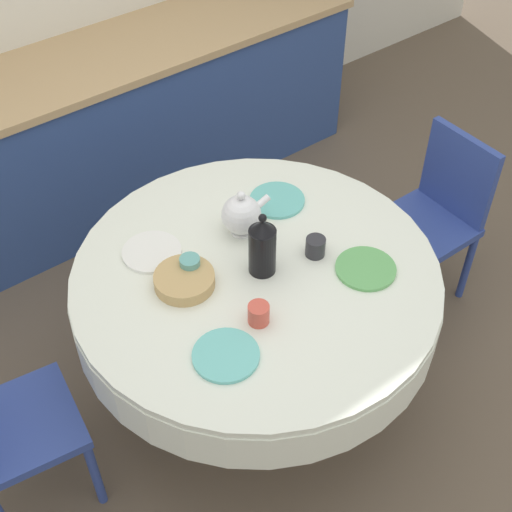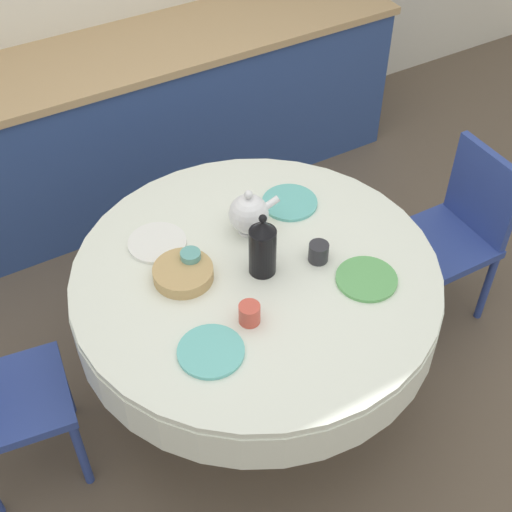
# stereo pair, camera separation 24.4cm
# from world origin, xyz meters

# --- Properties ---
(ground_plane) EXTENTS (12.00, 12.00, 0.00)m
(ground_plane) POSITION_xyz_m (0.00, 0.00, 0.00)
(ground_plane) COLOR brown
(kitchen_counter) EXTENTS (3.24, 0.64, 0.90)m
(kitchen_counter) POSITION_xyz_m (0.00, 1.54, 0.45)
(kitchen_counter) COLOR #2D4784
(kitchen_counter) RESTS_ON ground_plane
(dining_table) EXTENTS (1.42, 1.42, 0.74)m
(dining_table) POSITION_xyz_m (0.00, 0.00, 0.62)
(dining_table) COLOR tan
(dining_table) RESTS_ON ground_plane
(chair_left) EXTENTS (0.40, 0.40, 0.87)m
(chair_left) POSITION_xyz_m (1.05, -0.01, 0.49)
(chair_left) COLOR #2D428E
(chair_left) RESTS_ON ground_plane
(plate_near_left) EXTENTS (0.23, 0.23, 0.01)m
(plate_near_left) POSITION_xyz_m (-0.32, -0.26, 0.75)
(plate_near_left) COLOR #60BCB7
(plate_near_left) RESTS_ON dining_table
(cup_near_left) EXTENTS (0.08, 0.08, 0.08)m
(cup_near_left) POSITION_xyz_m (-0.14, -0.20, 0.78)
(cup_near_left) COLOR #CC4C3D
(cup_near_left) RESTS_ON dining_table
(plate_near_right) EXTENTS (0.23, 0.23, 0.01)m
(plate_near_right) POSITION_xyz_m (0.33, -0.25, 0.75)
(plate_near_right) COLOR #5BA85B
(plate_near_right) RESTS_ON dining_table
(cup_near_right) EXTENTS (0.08, 0.08, 0.08)m
(cup_near_right) POSITION_xyz_m (0.24, -0.07, 0.78)
(cup_near_right) COLOR #28282D
(cup_near_right) RESTS_ON dining_table
(plate_far_left) EXTENTS (0.23, 0.23, 0.01)m
(plate_far_left) POSITION_xyz_m (-0.26, 0.32, 0.75)
(plate_far_left) COLOR white
(plate_far_left) RESTS_ON dining_table
(cup_far_left) EXTENTS (0.08, 0.08, 0.08)m
(cup_far_left) POSITION_xyz_m (-0.20, 0.14, 0.78)
(cup_far_left) COLOR #5BA39E
(cup_far_left) RESTS_ON dining_table
(plate_far_right) EXTENTS (0.23, 0.23, 0.01)m
(plate_far_right) POSITION_xyz_m (0.32, 0.27, 0.75)
(plate_far_right) COLOR #60BCB7
(plate_far_right) RESTS_ON dining_table
(cup_far_right) EXTENTS (0.08, 0.08, 0.08)m
(cup_far_right) POSITION_xyz_m (0.12, 0.21, 0.78)
(cup_far_right) COLOR #DBB766
(cup_far_right) RESTS_ON dining_table
(coffee_carafe) EXTENTS (0.10, 0.10, 0.28)m
(coffee_carafe) POSITION_xyz_m (0.02, -0.01, 0.86)
(coffee_carafe) COLOR black
(coffee_carafe) RESTS_ON dining_table
(teapot) EXTENTS (0.22, 0.16, 0.21)m
(teapot) POSITION_xyz_m (0.09, 0.21, 0.83)
(teapot) COLOR white
(teapot) RESTS_ON dining_table
(bread_basket) EXTENTS (0.23, 0.23, 0.05)m
(bread_basket) POSITION_xyz_m (-0.25, 0.10, 0.77)
(bread_basket) COLOR tan
(bread_basket) RESTS_ON dining_table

